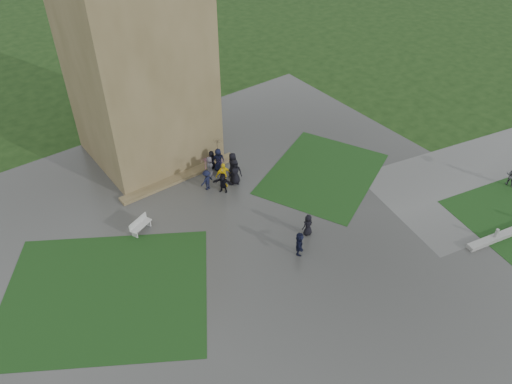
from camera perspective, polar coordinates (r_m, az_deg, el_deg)
ground at (r=29.09m, az=1.94°, el=-8.68°), size 120.00×120.00×0.00m
plaza at (r=30.17m, az=-0.42°, el=-6.43°), size 34.00×34.00×0.02m
lawn_inset_left at (r=29.00m, az=-16.80°, el=-11.04°), size 14.10×13.46×0.01m
lawn_inset_right at (r=36.16m, az=7.62°, el=2.10°), size 11.12×10.15×0.01m
tower at (r=34.95m, az=-13.85°, el=16.88°), size 8.00×8.00×18.00m
tower_plinth at (r=35.70m, az=-8.66°, el=1.65°), size 9.00×0.80×0.22m
bench at (r=31.78m, az=-13.10°, el=-3.69°), size 1.62×1.05×0.90m
visitor_cluster at (r=34.49m, az=-4.08°, el=2.87°), size 3.16×3.68×2.64m
pedestrian_mid at (r=29.44m, az=4.98°, el=-5.87°), size 1.36×1.43×1.56m
pedestrian_near at (r=30.71m, az=5.95°, el=-3.75°), size 0.73×0.50×1.49m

